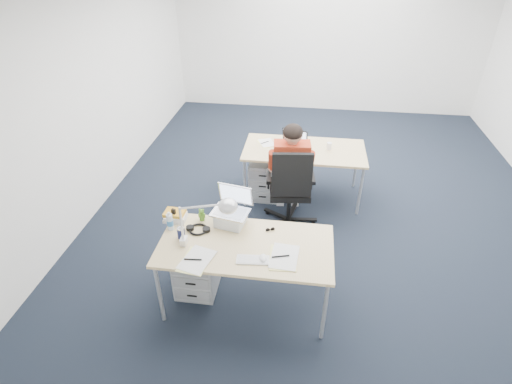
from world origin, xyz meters
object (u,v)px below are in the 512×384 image
bear_figurine (202,214)px  sunglasses (270,230)px  wireless_keyboard (253,260)px  cordless_phone (174,215)px  dark_laptop (292,140)px  far_cup (329,146)px  computer_mouse (263,258)px  silver_laptop (230,208)px  desk_lamp (199,221)px  desk_near (246,248)px  desk_far (304,152)px  headphones (198,229)px  book_stack (175,216)px  water_bottle (170,221)px  office_chair (289,204)px  seated_person (290,171)px  drawer_pedestal_far (265,177)px  drawer_pedestal_near (198,266)px  can_koozie (181,233)px

bear_figurine → sunglasses: size_ratio=1.45×
wireless_keyboard → cordless_phone: bearing=147.3°
dark_laptop → far_cup: dark_laptop is taller
computer_mouse → silver_laptop: bearing=120.6°
computer_mouse → desk_lamp: bearing=160.7°
desk_near → desk_far: same height
silver_laptop → cordless_phone: silver_laptop is taller
headphones → sunglasses: (0.68, 0.09, -0.01)m
headphones → book_stack: bearing=153.8°
water_bottle → desk_lamp: (0.35, -0.19, 0.18)m
cordless_phone → far_cup: size_ratio=1.58×
silver_laptop → headphones: bearing=-141.6°
office_chair → desk_lamp: (-0.73, -1.38, 0.69)m
seated_person → headphones: bearing=-125.7°
sunglasses → drawer_pedestal_far: bearing=75.2°
drawer_pedestal_near → computer_mouse: size_ratio=5.30×
water_bottle → sunglasses: water_bottle is taller
computer_mouse → can_koozie: (-0.79, 0.20, 0.04)m
computer_mouse → water_bottle: water_bottle is taller
wireless_keyboard → desk_lamp: 0.58m
desk_lamp → computer_mouse: bearing=10.8°
desk_far → computer_mouse: 2.21m
wireless_keyboard → can_koozie: bearing=158.2°
drawer_pedestal_near → dark_laptop: size_ratio=1.58×
headphones → water_bottle: size_ratio=1.21×
can_koozie → cordless_phone: 0.27m
drawer_pedestal_near → silver_laptop: silver_laptop is taller
bear_figurine → computer_mouse: bearing=-56.7°
book_stack → cordless_phone: bearing=-90.0°
drawer_pedestal_far → headphones: bearing=-103.2°
desk_near → silver_laptop: bearing=123.6°
silver_laptop → bear_figurine: size_ratio=2.73×
bear_figurine → can_koozie: bearing=-133.1°
silver_laptop → far_cup: (0.98, 1.77, -0.14)m
office_chair → desk_lamp: 1.71m
drawer_pedestal_far → desk_far: bearing=3.8°
computer_mouse → can_koozie: 0.82m
water_bottle → desk_lamp: size_ratio=0.36×
drawer_pedestal_near → dark_laptop: (0.82, 1.87, 0.58)m
office_chair → water_bottle: office_chair is taller
desk_near → water_bottle: size_ratio=8.16×
seated_person → cordless_phone: size_ratio=9.16×
desk_far → headphones: size_ratio=6.74×
drawer_pedestal_near → water_bottle: water_bottle is taller
silver_laptop → dark_laptop: size_ratio=1.07×
desk_far → seated_person: 0.53m
silver_laptop → desk_lamp: (-0.21, -0.35, 0.09)m
cordless_phone → office_chair: bearing=61.3°
book_stack → desk_far: bearing=54.9°
seated_person → far_cup: bearing=44.2°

